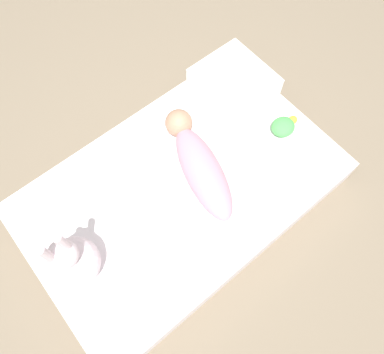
{
  "coord_description": "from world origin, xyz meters",
  "views": [
    {
      "loc": [
        -0.4,
        -0.57,
        1.77
      ],
      "look_at": [
        0.05,
        -0.02,
        0.23
      ],
      "focal_mm": 35.0,
      "sensor_mm": 36.0,
      "label": 1
    }
  ],
  "objects_px": {
    "swaddled_baby": "(199,163)",
    "pillow": "(234,82)",
    "bunny_plush": "(72,261)",
    "turtle_plush": "(284,126)"
  },
  "relations": [
    {
      "from": "bunny_plush",
      "to": "pillow",
      "type": "bearing_deg",
      "value": 14.35
    },
    {
      "from": "swaddled_baby",
      "to": "turtle_plush",
      "type": "height_order",
      "value": "swaddled_baby"
    },
    {
      "from": "swaddled_baby",
      "to": "bunny_plush",
      "type": "relative_size",
      "value": 1.5
    },
    {
      "from": "swaddled_baby",
      "to": "turtle_plush",
      "type": "relative_size",
      "value": 3.97
    },
    {
      "from": "swaddled_baby",
      "to": "pillow",
      "type": "bearing_deg",
      "value": -45.08
    },
    {
      "from": "bunny_plush",
      "to": "turtle_plush",
      "type": "relative_size",
      "value": 2.64
    },
    {
      "from": "swaddled_baby",
      "to": "bunny_plush",
      "type": "bearing_deg",
      "value": 109.43
    },
    {
      "from": "bunny_plush",
      "to": "swaddled_baby",
      "type": "bearing_deg",
      "value": 3.49
    },
    {
      "from": "swaddled_baby",
      "to": "bunny_plush",
      "type": "height_order",
      "value": "bunny_plush"
    },
    {
      "from": "bunny_plush",
      "to": "turtle_plush",
      "type": "distance_m",
      "value": 1.14
    }
  ]
}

